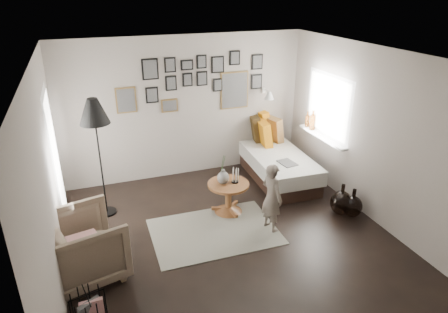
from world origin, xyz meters
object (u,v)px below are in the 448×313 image
object	(u,v)px
demijohn_small	(352,206)
demijohn_large	(341,203)
daybed	(272,158)
pedestal_table	(228,199)
vase	(223,175)
magazine_basket	(90,312)
child	(272,198)
floor_lamp	(94,116)
armchair	(83,247)

from	to	relation	value
demijohn_small	demijohn_large	bearing A→B (deg)	136.33
daybed	demijohn_small	xyz separation A→B (m)	(0.49, -1.83, -0.15)
pedestal_table	vase	distance (m)	0.43
demijohn_small	magazine_basket	bearing A→B (deg)	-167.07
pedestal_table	child	world-z (taller)	child
floor_lamp	child	size ratio (longest dim) A/B	1.78
vase	daybed	distance (m)	1.74
vase	magazine_basket	size ratio (longest dim) A/B	1.05
pedestal_table	demijohn_large	distance (m)	1.79
daybed	armchair	xyz separation A→B (m)	(-3.51, -1.84, 0.09)
armchair	child	size ratio (longest dim) A/B	0.88
magazine_basket	demijohn_small	xyz separation A→B (m)	(4.00, 0.92, -0.04)
pedestal_table	armchair	distance (m)	2.36
vase	child	world-z (taller)	child
vase	demijohn_small	xyz separation A→B (m)	(1.87, -0.81, -0.48)
armchair	demijohn_large	bearing A→B (deg)	-101.58
pedestal_table	vase	world-z (taller)	vase
demijohn_large	daybed	bearing A→B (deg)	102.06
daybed	floor_lamp	xyz separation A→B (m)	(-3.14, -0.39, 1.30)
daybed	demijohn_large	xyz separation A→B (m)	(0.37, -1.71, -0.13)
child	magazine_basket	bearing A→B (deg)	96.18
pedestal_table	demijohn_small	xyz separation A→B (m)	(1.79, -0.79, -0.06)
vase	floor_lamp	distance (m)	2.11
armchair	child	world-z (taller)	child
vase	child	xyz separation A→B (m)	(0.50, -0.69, -0.13)
vase	demijohn_small	bearing A→B (deg)	-23.53
armchair	pedestal_table	bearing A→B (deg)	-83.55
floor_lamp	demijohn_small	distance (m)	4.16
pedestal_table	child	bearing A→B (deg)	-57.61
armchair	floor_lamp	distance (m)	1.92
magazine_basket	floor_lamp	bearing A→B (deg)	81.07
demijohn_small	child	world-z (taller)	child
pedestal_table	daybed	world-z (taller)	daybed
floor_lamp	child	world-z (taller)	floor_lamp
demijohn_small	armchair	bearing A→B (deg)	-179.81
floor_lamp	demijohn_small	size ratio (longest dim) A/B	3.96
vase	demijohn_small	distance (m)	2.09
daybed	pedestal_table	bearing A→B (deg)	-138.58
demijohn_small	pedestal_table	bearing A→B (deg)	156.07
magazine_basket	child	xyz separation A→B (m)	(2.63, 1.04, 0.31)
pedestal_table	demijohn_small	distance (m)	1.96
magazine_basket	demijohn_large	xyz separation A→B (m)	(3.87, 1.04, -0.02)
daybed	armchair	size ratio (longest dim) A/B	2.44
pedestal_table	floor_lamp	xyz separation A→B (m)	(-1.84, 0.64, 1.39)
pedestal_table	magazine_basket	size ratio (longest dim) A/B	1.47
vase	child	bearing A→B (deg)	-53.78
armchair	floor_lamp	size ratio (longest dim) A/B	0.50
armchair	demijohn_small	bearing A→B (deg)	-103.36
floor_lamp	pedestal_table	bearing A→B (deg)	-19.28
magazine_basket	pedestal_table	bearing A→B (deg)	37.72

